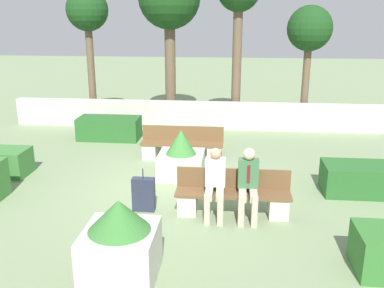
# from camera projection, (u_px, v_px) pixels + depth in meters

# --- Properties ---
(ground_plane) EXTENTS (60.00, 60.00, 0.00)m
(ground_plane) POSITION_uv_depth(u_px,v_px,m) (172.00, 189.00, 9.45)
(ground_plane) COLOR gray
(perimeter_wall) EXTENTS (12.30, 0.30, 0.91)m
(perimeter_wall) POSITION_uv_depth(u_px,v_px,m) (194.00, 115.00, 14.35)
(perimeter_wall) COLOR beige
(perimeter_wall) RESTS_ON ground_plane
(bench_front) EXTENTS (2.19, 0.48, 0.86)m
(bench_front) POSITION_uv_depth(u_px,v_px,m) (233.00, 197.00, 8.18)
(bench_front) COLOR brown
(bench_front) RESTS_ON ground_plane
(bench_left_side) EXTENTS (2.17, 0.49, 0.86)m
(bench_left_side) POSITION_uv_depth(u_px,v_px,m) (182.00, 147.00, 11.30)
(bench_left_side) COLOR brown
(bench_left_side) RESTS_ON ground_plane
(person_seated_man) EXTENTS (0.38, 0.64, 1.35)m
(person_seated_man) POSITION_uv_depth(u_px,v_px,m) (248.00, 181.00, 7.90)
(person_seated_man) COLOR #B2A893
(person_seated_man) RESTS_ON ground_plane
(person_seated_woman) EXTENTS (0.38, 0.64, 1.33)m
(person_seated_woman) POSITION_uv_depth(u_px,v_px,m) (215.00, 180.00, 7.96)
(person_seated_woman) COLOR #B2A893
(person_seated_woman) RESTS_ON ground_plane
(hedge_block_near_left) EXTENTS (1.68, 0.89, 0.64)m
(hedge_block_near_left) POSITION_uv_depth(u_px,v_px,m) (363.00, 179.00, 9.15)
(hedge_block_near_left) COLOR #286028
(hedge_block_near_left) RESTS_ON ground_plane
(hedge_block_mid_right) EXTENTS (1.86, 0.88, 0.68)m
(hedge_block_mid_right) POSITION_uv_depth(u_px,v_px,m) (109.00, 128.00, 13.14)
(hedge_block_mid_right) COLOR #286028
(hedge_block_mid_right) RESTS_ON ground_plane
(planter_corner_left) EXTENTS (1.05, 1.05, 1.14)m
(planter_corner_left) POSITION_uv_depth(u_px,v_px,m) (181.00, 157.00, 10.07)
(planter_corner_left) COLOR beige
(planter_corner_left) RESTS_ON ground_plane
(planter_corner_right) EXTENTS (1.04, 1.04, 1.22)m
(planter_corner_right) POSITION_uv_depth(u_px,v_px,m) (120.00, 242.00, 6.13)
(planter_corner_right) COLOR beige
(planter_corner_right) RESTS_ON ground_plane
(suitcase) EXTENTS (0.44, 0.18, 0.87)m
(suitcase) POSITION_uv_depth(u_px,v_px,m) (144.00, 194.00, 8.33)
(suitcase) COLOR #282D42
(suitcase) RESTS_ON ground_plane
(tree_leftmost) EXTENTS (1.41, 1.41, 4.55)m
(tree_leftmost) POSITION_uv_depth(u_px,v_px,m) (87.00, 14.00, 14.39)
(tree_leftmost) COLOR brown
(tree_leftmost) RESTS_ON ground_plane
(tree_center_left) EXTENTS (2.11, 2.11, 5.30)m
(tree_center_left) POSITION_uv_depth(u_px,v_px,m) (169.00, 1.00, 14.43)
(tree_center_left) COLOR brown
(tree_center_left) RESTS_ON ground_plane
(tree_rightmost) EXTENTS (1.46, 1.46, 3.99)m
(tree_rightmost) POSITION_uv_depth(u_px,v_px,m) (309.00, 31.00, 13.77)
(tree_rightmost) COLOR brown
(tree_rightmost) RESTS_ON ground_plane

